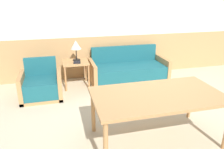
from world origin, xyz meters
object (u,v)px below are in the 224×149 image
at_px(dining_table, 158,98).
at_px(couch, 128,71).
at_px(armchair, 42,86).
at_px(table_lamp, 76,46).
at_px(side_table, 76,66).

bearing_deg(dining_table, couch, 81.31).
distance_m(armchair, table_lamp, 1.16).
bearing_deg(side_table, couch, 0.57).
bearing_deg(dining_table, armchair, 131.02).
distance_m(couch, side_table, 1.29).
xyz_separation_m(armchair, side_table, (0.75, 0.41, 0.25)).
relative_size(armchair, table_lamp, 1.77).
relative_size(couch, dining_table, 1.03).
height_order(side_table, dining_table, dining_table).
distance_m(side_table, dining_table, 2.49).
bearing_deg(armchair, table_lamp, 27.73).
height_order(table_lamp, dining_table, table_lamp).
relative_size(armchair, dining_table, 0.46).
relative_size(side_table, table_lamp, 1.28).
height_order(couch, dining_table, couch).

